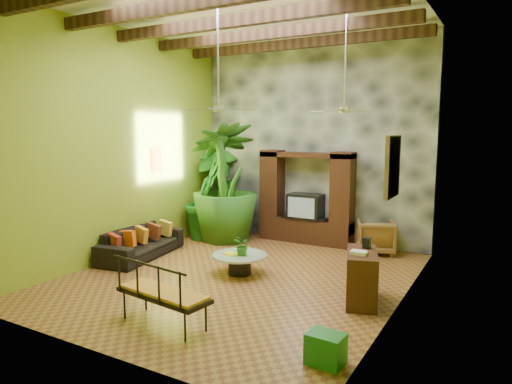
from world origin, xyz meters
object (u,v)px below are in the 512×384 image
Objects in this scene: ceiling_fan_back at (345,99)px; coffee_table at (240,261)px; tall_plant_a at (217,185)px; tall_plant_b at (204,199)px; entertainment_center at (306,204)px; ceiling_fan_front at (218,97)px; tall_plant_c at (225,182)px; green_bin at (326,349)px; sofa at (141,242)px; iron_bench at (160,291)px; side_console at (361,277)px; wicker_armchair at (375,237)px.

ceiling_fan_back is 3.73m from coffee_table.
tall_plant_b is (0.20, -0.88, -0.25)m from tall_plant_a.
ceiling_fan_front is at bearing -93.24° from entertainment_center.
tall_plant_c is 6.58m from green_bin.
ceiling_fan_front is 0.82× the size of sofa.
tall_plant_b reaches higher than sofa.
iron_bench reaches higher than green_bin.
tall_plant_a is at bearing -9.46° from sofa.
ceiling_fan_back reaches higher than side_console.
tall_plant_a is 2.38× the size of coffee_table.
ceiling_fan_back is at bearing -50.43° from entertainment_center.
tall_plant_c is at bearing -29.31° from sofa.
ceiling_fan_back is (1.80, 1.60, 0.00)m from ceiling_fan_front.
entertainment_center is 5.67m from iron_bench.
iron_bench is at bearing -66.86° from tall_plant_c.
side_console is 2.41× the size of green_bin.
iron_bench is at bearing -84.11° from coffee_table.
entertainment_center reaches higher than sofa.
green_bin is (5.10, -4.55, -0.84)m from tall_plant_b.
tall_plant_a reaches higher than sofa.
tall_plant_c reaches higher than sofa.
iron_bench is at bearing -88.11° from entertainment_center.
green_bin is (2.65, -5.47, -0.77)m from entertainment_center.
ceiling_fan_back reaches higher than iron_bench.
tall_plant_b is 5.45m from side_console.
ceiling_fan_front is at bearing 37.82° from wicker_armchair.
green_bin is (5.30, -5.43, -1.09)m from tall_plant_a.
green_bin is (4.51, -4.61, -1.32)m from tall_plant_c.
green_bin is at bearing -73.47° from ceiling_fan_back.
tall_plant_c reaches higher than tall_plant_b.
tall_plant_a is 1.24× the size of tall_plant_b.
entertainment_center is 1.52× the size of iron_bench.
entertainment_center is 2.12m from tall_plant_c.
tall_plant_c is at bearing -155.10° from entertainment_center.
ceiling_fan_back is 4.90m from iron_bench.
sofa is at bearing -90.00° from tall_plant_a.
iron_bench is at bearing -60.81° from tall_plant_b.
tall_plant_a is at bearing -179.02° from entertainment_center.
tall_plant_b is (-4.27, -0.77, 0.65)m from wicker_armchair.
entertainment_center is 2.25× the size of side_console.
side_console is at bearing -25.74° from tall_plant_b.
sofa is 1.09× the size of tall_plant_b.
ceiling_fan_front is 4.20× the size of green_bin.
iron_bench is 3.26m from side_console.
ceiling_fan_back is 0.72× the size of tall_plant_a.
ceiling_fan_front is 1.72× the size of coffee_table.
tall_plant_b is at bearing 138.38° from coffee_table.
ceiling_fan_front is at bearing 107.75° from iron_bench.
tall_plant_b is at bearing -14.76° from sofa.
wicker_armchair is 3.91m from tall_plant_c.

